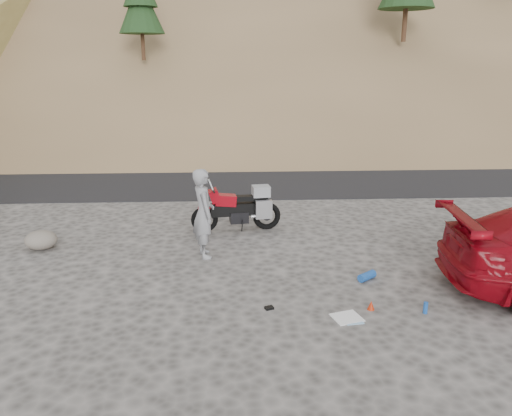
{
  "coord_description": "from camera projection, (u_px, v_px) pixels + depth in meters",
  "views": [
    {
      "loc": [
        -0.17,
        -9.35,
        4.12
      ],
      "look_at": [
        0.36,
        1.27,
        1.0
      ],
      "focal_mm": 35.0,
      "sensor_mm": 36.0,
      "label": 1
    }
  ],
  "objects": [
    {
      "name": "motorcycle",
      "position": [
        240.0,
        208.0,
        12.55
      ],
      "size": [
        2.29,
        0.84,
        1.36
      ],
      "rotation": [
        0.0,
        0.0,
        0.14
      ],
      "color": "black",
      "rests_on": "ground"
    },
    {
      "name": "gear_glove_a",
      "position": [
        269.0,
        308.0,
        8.65
      ],
      "size": [
        0.17,
        0.15,
        0.04
      ],
      "primitive_type": "cube",
      "rotation": [
        0.0,
        0.0,
        0.36
      ],
      "color": "black",
      "rests_on": "ground"
    },
    {
      "name": "road",
      "position": [
        236.0,
        176.0,
        18.76
      ],
      "size": [
        120.0,
        7.0,
        0.05
      ],
      "primitive_type": "cube",
      "color": "black",
      "rests_on": "ground"
    },
    {
      "name": "ground",
      "position": [
        241.0,
        273.0,
        10.13
      ],
      "size": [
        140.0,
        140.0,
        0.0
      ],
      "primitive_type": "plane",
      "color": "#42403D",
      "rests_on": "ground"
    },
    {
      "name": "gear_blue_cloth",
      "position": [
        354.0,
        321.0,
        8.23
      ],
      "size": [
        0.32,
        0.25,
        0.01
      ],
      "primitive_type": "cube",
      "rotation": [
        0.0,
        0.0,
        0.13
      ],
      "color": "#8CB7D8",
      "rests_on": "ground"
    },
    {
      "name": "gear_blue_mat",
      "position": [
        367.0,
        276.0,
        9.79
      ],
      "size": [
        0.42,
        0.37,
        0.16
      ],
      "primitive_type": "cylinder",
      "rotation": [
        0.0,
        1.57,
        0.66
      ],
      "color": "#1A4B9F",
      "rests_on": "ground"
    },
    {
      "name": "gear_funnel",
      "position": [
        371.0,
        305.0,
        8.61
      ],
      "size": [
        0.14,
        0.14,
        0.16
      ],
      "primitive_type": "cone",
      "rotation": [
        0.0,
        0.0,
        0.1
      ],
      "color": "#B3270B",
      "rests_on": "ground"
    },
    {
      "name": "man",
      "position": [
        205.0,
        256.0,
        11.04
      ],
      "size": [
        0.64,
        0.81,
        1.96
      ],
      "primitive_type": "imported",
      "rotation": [
        0.0,
        0.0,
        1.84
      ],
      "color": "gray",
      "rests_on": "ground"
    },
    {
      "name": "small_rock",
      "position": [
        41.0,
        240.0,
        11.38
      ],
      "size": [
        0.78,
        0.71,
        0.43
      ],
      "rotation": [
        0.0,
        0.0,
        0.09
      ],
      "color": "#615D53",
      "rests_on": "ground"
    },
    {
      "name": "gear_white_cloth",
      "position": [
        347.0,
        318.0,
        8.35
      ],
      "size": [
        0.57,
        0.53,
        0.02
      ],
      "primitive_type": "cube",
      "rotation": [
        0.0,
        0.0,
        0.29
      ],
      "color": "white",
      "rests_on": "ground"
    },
    {
      "name": "gear_bottle",
      "position": [
        426.0,
        308.0,
        8.48
      ],
      "size": [
        0.1,
        0.1,
        0.21
      ],
      "primitive_type": "cylinder",
      "rotation": [
        0.0,
        0.0,
        -0.39
      ],
      "color": "#1A4B9F",
      "rests_on": "ground"
    }
  ]
}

